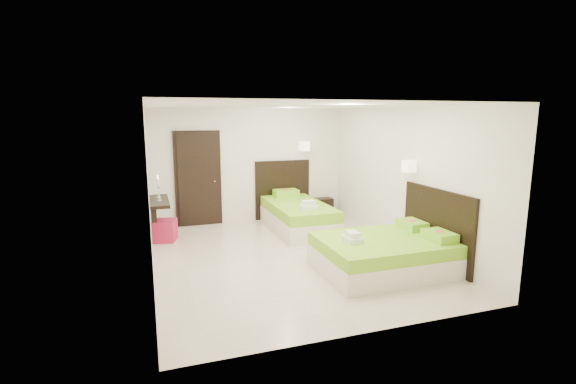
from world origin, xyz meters
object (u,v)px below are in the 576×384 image
object	(u,v)px
ottoman	(165,231)
bed_single	(297,214)
nightstand	(321,206)
bed_double	(388,252)

from	to	relation	value
ottoman	bed_single	bearing A→B (deg)	0.78
bed_single	ottoman	bearing A→B (deg)	-179.22
bed_single	nightstand	xyz separation A→B (m)	(0.98, 0.97, -0.11)
bed_single	nightstand	size ratio (longest dim) A/B	4.48
bed_double	bed_single	bearing A→B (deg)	100.79
bed_double	nightstand	xyz separation A→B (m)	(0.45, 3.78, -0.08)
bed_single	bed_double	distance (m)	2.86
bed_single	ottoman	size ratio (longest dim) A/B	5.30
bed_single	bed_double	world-z (taller)	bed_single
bed_single	bed_double	xyz separation A→B (m)	(0.54, -2.81, -0.03)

